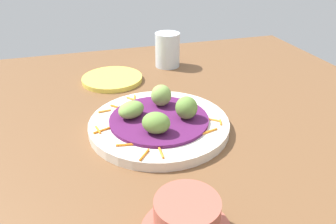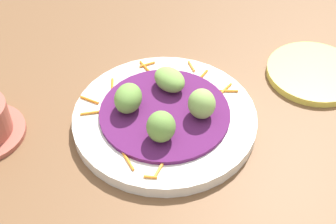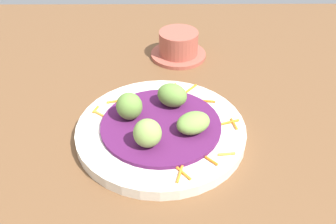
{
  "view_description": "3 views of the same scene",
  "coord_description": "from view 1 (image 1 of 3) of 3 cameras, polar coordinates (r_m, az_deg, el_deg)",
  "views": [
    {
      "loc": [
        53.73,
        -18.66,
        36.97
      ],
      "look_at": [
        0.05,
        -2.65,
        6.49
      ],
      "focal_mm": 35.76,
      "sensor_mm": 36.0,
      "label": 1
    },
    {
      "loc": [
        9.49,
        47.55,
        56.49
      ],
      "look_at": [
        -1.69,
        -2.03,
        6.31
      ],
      "focal_mm": 53.18,
      "sensor_mm": 36.0,
      "label": 2
    },
    {
      "loc": [
        -49.83,
        -4.9,
        43.83
      ],
      "look_at": [
        -0.87,
        -5.18,
        6.28
      ],
      "focal_mm": 41.07,
      "sensor_mm": 36.0,
      "label": 3
    }
  ],
  "objects": [
    {
      "name": "water_glass",
      "position": [
        0.98,
        -0.1,
        10.55
      ],
      "size": [
        7.07,
        7.07,
        9.67
      ],
      "primitive_type": "cylinder",
      "color": "silver",
      "rests_on": "table_surface"
    },
    {
      "name": "carrot_garnish",
      "position": [
        0.65,
        -3.78,
        -2.02
      ],
      "size": [
        24.7,
        24.7,
        0.4
      ],
      "color": "orange",
      "rests_on": "main_plate"
    },
    {
      "name": "terracotta_bowl",
      "position": [
        0.45,
        3.22,
        -17.96
      ],
      "size": [
        12.05,
        12.05,
        5.79
      ],
      "color": "#A85142",
      "rests_on": "table_surface"
    },
    {
      "name": "guac_scoop_back",
      "position": [
        0.6,
        -2.04,
        -1.86
      ],
      "size": [
        5.85,
        6.4,
        4.02
      ],
      "primitive_type": "ellipsoid",
      "rotation": [
        0.0,
        0.0,
        5.84
      ],
      "color": "olive",
      "rests_on": "cabbage_bed"
    },
    {
      "name": "guac_scoop_left",
      "position": [
        0.64,
        3.24,
        0.63
      ],
      "size": [
        5.28,
        5.41,
        4.57
      ],
      "primitive_type": "ellipsoid",
      "rotation": [
        0.0,
        0.0,
        2.81
      ],
      "color": "olive",
      "rests_on": "cabbage_bed"
    },
    {
      "name": "main_plate",
      "position": [
        0.67,
        -1.53,
        -2.18
      ],
      "size": [
        27.72,
        27.72,
        1.9
      ],
      "primitive_type": "cylinder",
      "color": "silver",
      "rests_on": "table_surface"
    },
    {
      "name": "guac_scoop_center",
      "position": [
        0.7,
        -1.16,
        2.85
      ],
      "size": [
        4.23,
        4.47,
        4.56
      ],
      "primitive_type": "ellipsoid",
      "rotation": [
        0.0,
        0.0,
        1.52
      ],
      "color": "#84A851",
      "rests_on": "cabbage_bed"
    },
    {
      "name": "guac_scoop_right",
      "position": [
        0.66,
        -6.28,
        0.41
      ],
      "size": [
        6.15,
        6.78,
        3.23
      ],
      "primitive_type": "ellipsoid",
      "rotation": [
        0.0,
        0.0,
        5.19
      ],
      "color": "#759E47",
      "rests_on": "cabbage_bed"
    },
    {
      "name": "side_plate_small",
      "position": [
        0.9,
        -9.48,
        5.58
      ],
      "size": [
        15.74,
        15.74,
        1.19
      ],
      "primitive_type": "cylinder",
      "color": "#E0CC4C",
      "rests_on": "table_surface"
    },
    {
      "name": "cabbage_bed",
      "position": [
        0.66,
        -1.54,
        -1.23
      ],
      "size": [
        19.59,
        19.59,
        0.65
      ],
      "primitive_type": "cylinder",
      "color": "#51194C",
      "rests_on": "main_plate"
    },
    {
      "name": "table_surface",
      "position": [
        0.67,
        2.16,
        -3.78
      ],
      "size": [
        110.0,
        110.0,
        2.0
      ],
      "primitive_type": "cube",
      "color": "brown",
      "rests_on": "ground"
    }
  ]
}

